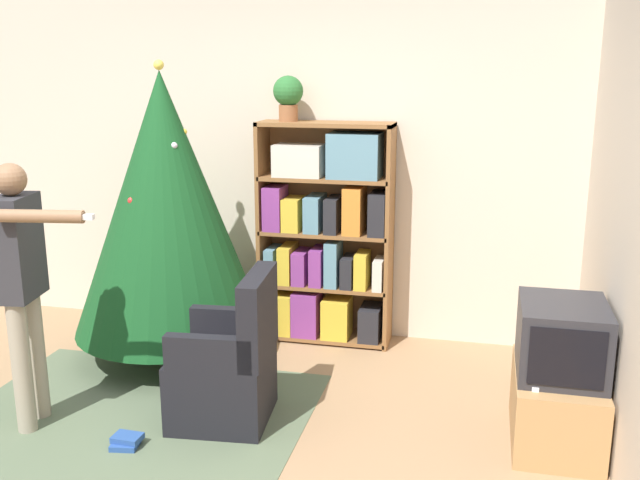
{
  "coord_description": "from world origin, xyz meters",
  "views": [
    {
      "loc": [
        1.48,
        -3.08,
        2.08
      ],
      "look_at": [
        0.52,
        0.99,
        1.05
      ],
      "focal_mm": 40.0,
      "sensor_mm": 36.0,
      "label": 1
    }
  ],
  "objects_px": {
    "potted_plant": "(288,95)",
    "bookshelf": "(325,237)",
    "television": "(562,339)",
    "standing_person": "(22,275)",
    "christmas_tree": "(166,204)",
    "armchair": "(228,369)"
  },
  "relations": [
    {
      "from": "potted_plant",
      "to": "bookshelf",
      "type": "bearing_deg",
      "value": -1.93
    },
    {
      "from": "christmas_tree",
      "to": "potted_plant",
      "type": "xyz_separation_m",
      "value": [
        0.73,
        0.57,
        0.74
      ]
    },
    {
      "from": "television",
      "to": "standing_person",
      "type": "bearing_deg",
      "value": -170.71
    },
    {
      "from": "armchair",
      "to": "bookshelf",
      "type": "bearing_deg",
      "value": 163.39
    },
    {
      "from": "television",
      "to": "armchair",
      "type": "relative_size",
      "value": 0.61
    },
    {
      "from": "television",
      "to": "potted_plant",
      "type": "xyz_separation_m",
      "value": [
        -1.89,
        1.22,
        1.25
      ]
    },
    {
      "from": "bookshelf",
      "to": "armchair",
      "type": "distance_m",
      "value": 1.5
    },
    {
      "from": "television",
      "to": "potted_plant",
      "type": "bearing_deg",
      "value": 147.13
    },
    {
      "from": "bookshelf",
      "to": "christmas_tree",
      "type": "relative_size",
      "value": 0.79
    },
    {
      "from": "television",
      "to": "armchair",
      "type": "xyz_separation_m",
      "value": [
        -1.88,
        -0.18,
        -0.3
      ]
    },
    {
      "from": "bookshelf",
      "to": "potted_plant",
      "type": "distance_m",
      "value": 1.08
    },
    {
      "from": "bookshelf",
      "to": "standing_person",
      "type": "distance_m",
      "value": 2.19
    },
    {
      "from": "television",
      "to": "standing_person",
      "type": "height_order",
      "value": "standing_person"
    },
    {
      "from": "television",
      "to": "potted_plant",
      "type": "distance_m",
      "value": 2.57
    },
    {
      "from": "television",
      "to": "christmas_tree",
      "type": "distance_m",
      "value": 2.75
    },
    {
      "from": "christmas_tree",
      "to": "television",
      "type": "bearing_deg",
      "value": -13.86
    },
    {
      "from": "bookshelf",
      "to": "standing_person",
      "type": "bearing_deg",
      "value": -129.08
    },
    {
      "from": "bookshelf",
      "to": "armchair",
      "type": "bearing_deg",
      "value": -101.18
    },
    {
      "from": "armchair",
      "to": "potted_plant",
      "type": "distance_m",
      "value": 2.08
    },
    {
      "from": "television",
      "to": "potted_plant",
      "type": "height_order",
      "value": "potted_plant"
    },
    {
      "from": "armchair",
      "to": "potted_plant",
      "type": "relative_size",
      "value": 2.8
    },
    {
      "from": "christmas_tree",
      "to": "armchair",
      "type": "relative_size",
      "value": 2.3
    }
  ]
}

